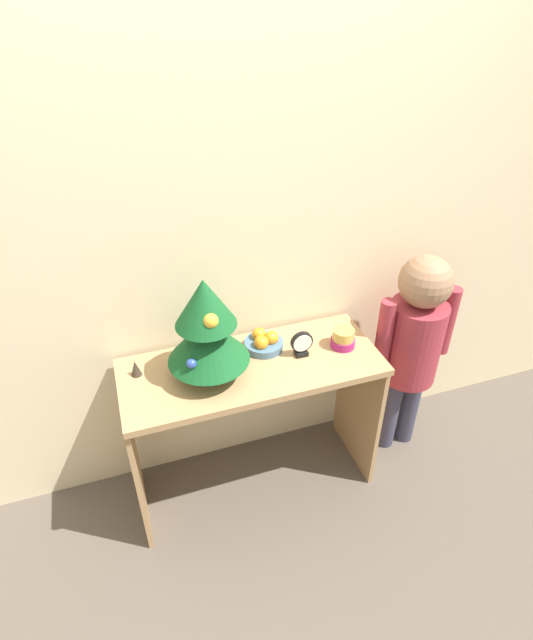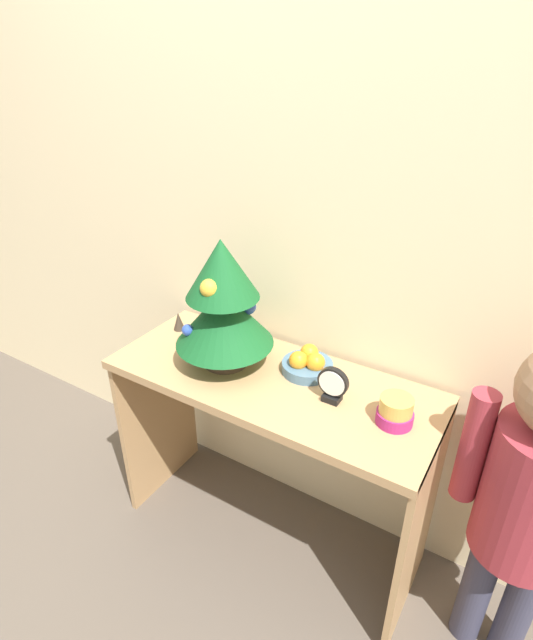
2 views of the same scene
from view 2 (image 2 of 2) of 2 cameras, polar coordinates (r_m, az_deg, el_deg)
ground_plane at (r=1.99m, az=-3.22°, el=-27.08°), size 12.00×12.00×0.00m
back_wall at (r=1.58m, az=5.68°, el=14.12°), size 7.00×0.05×2.50m
console_table at (r=1.70m, az=0.49°, el=-11.34°), size 1.07×0.43×0.72m
mini_tree at (r=1.56m, az=-4.98°, el=1.96°), size 0.32×0.32×0.43m
fruit_bowl at (r=1.61m, az=4.70°, el=-4.97°), size 0.17×0.17×0.08m
singing_bowl at (r=1.44m, az=14.52°, el=-10.07°), size 0.10×0.10×0.08m
desk_clock at (r=1.48m, az=7.58°, el=-7.39°), size 0.09×0.04×0.11m
figurine at (r=1.87m, az=-10.00°, el=-0.12°), size 0.04×0.04×0.07m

